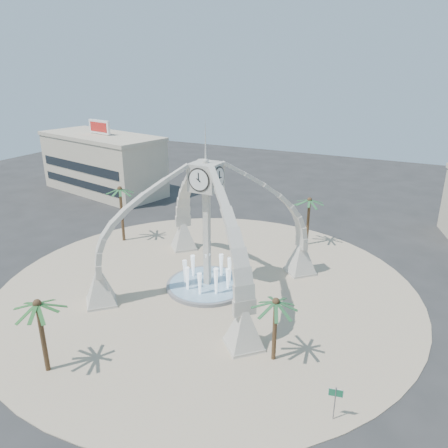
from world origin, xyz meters
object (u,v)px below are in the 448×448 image
at_px(palm_east, 276,302).
at_px(street_sign, 335,397).
at_px(palm_west, 120,190).
at_px(palm_south, 37,305).
at_px(fountain, 208,284).
at_px(palm_north, 310,201).
at_px(clock_tower, 207,225).

relative_size(palm_east, street_sign, 2.26).
height_order(palm_west, street_sign, palm_west).
distance_m(palm_south, street_sign, 20.05).
distance_m(fountain, street_sign, 18.83).
distance_m(fountain, palm_east, 13.01).
height_order(fountain, palm_north, palm_north).
bearing_deg(palm_east, palm_south, -148.81).
height_order(clock_tower, street_sign, clock_tower).
distance_m(palm_east, street_sign, 7.23).
xyz_separation_m(clock_tower, fountain, (0.00, 0.00, -6.20)).
xyz_separation_m(palm_east, palm_west, (-24.59, 13.27, 1.70)).
bearing_deg(clock_tower, fountain, 90.00).
distance_m(palm_west, palm_south, 24.20).
xyz_separation_m(fountain, palm_north, (5.51, 14.65, 5.26)).
distance_m(palm_east, palm_west, 27.99).
height_order(palm_north, palm_south, palm_north).
height_order(fountain, street_sign, fountain).
distance_m(clock_tower, palm_east, 12.33).
bearing_deg(street_sign, clock_tower, 131.03).
bearing_deg(palm_west, palm_south, -63.65).
bearing_deg(palm_west, clock_tower, -21.19).
distance_m(clock_tower, palm_south, 16.46).
xyz_separation_m(palm_east, street_sign, (5.34, -3.82, -3.04)).
height_order(clock_tower, palm_north, clock_tower).
xyz_separation_m(clock_tower, palm_west, (-14.93, 5.79, -0.01)).
height_order(palm_west, palm_north, palm_west).
bearing_deg(fountain, palm_north, 69.39).
height_order(clock_tower, palm_east, clock_tower).
distance_m(clock_tower, fountain, 6.20).
distance_m(palm_north, street_sign, 27.89).
xyz_separation_m(palm_east, palm_north, (-4.15, 22.13, 0.77)).
bearing_deg(palm_north, palm_south, -107.65).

